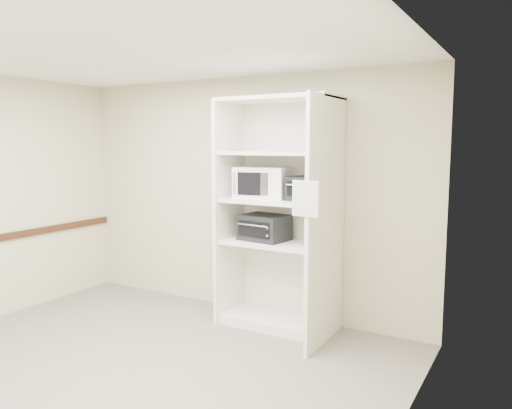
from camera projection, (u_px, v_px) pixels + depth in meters
The scene contains 9 objects.
floor at pixel (120, 375), 4.22m from camera, with size 4.50×4.00×0.01m, color #6A6359.
ceiling at pixel (109, 46), 3.89m from camera, with size 4.50×4.00×0.01m, color white.
wall_back at pixel (243, 195), 5.78m from camera, with size 4.50×0.02×2.70m, color #BAAF8E.
wall_right at pixel (391, 245), 2.94m from camera, with size 0.02×4.00×2.70m, color #BAAF8E.
shelving_unit at pixel (282, 222), 5.22m from camera, with size 1.24×0.92×2.42m.
microwave at pixel (263, 182), 5.32m from camera, with size 0.55×0.42×0.33m, color white.
toaster_oven_upper at pixel (310, 189), 5.06m from camera, with size 0.43×0.32×0.25m, color black.
toaster_oven_lower at pixel (264, 227), 5.33m from camera, with size 0.49×0.37×0.27m, color black.
paper_sign at pixel (305, 199), 4.37m from camera, with size 0.25×0.01×0.31m, color white.
Camera 1 is at (3.00, -2.90, 1.94)m, focal length 35.00 mm.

